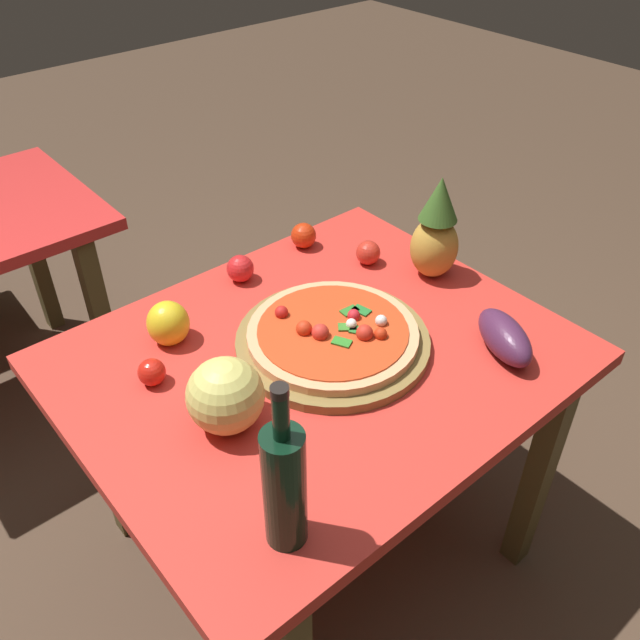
{
  "coord_description": "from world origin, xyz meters",
  "views": [
    {
      "loc": [
        -0.77,
        -0.92,
        1.8
      ],
      "look_at": [
        0.05,
        0.05,
        0.81
      ],
      "focal_mm": 37.39,
      "sensor_mm": 36.0,
      "label": 1
    }
  ],
  "objects_px": {
    "bell_pepper": "(168,323)",
    "tomato_beside_pepper": "(240,269)",
    "pineapple_left": "(436,233)",
    "tomato_by_bottle": "(152,372)",
    "tomato_near_board": "(304,236)",
    "wine_bottle": "(284,485)",
    "tomato_at_corner": "(368,253)",
    "pizza_board": "(333,342)",
    "pizza": "(334,333)",
    "eggplant": "(505,337)",
    "display_table": "(317,382)",
    "melon": "(225,396)"
  },
  "relations": [
    {
      "from": "wine_bottle",
      "to": "eggplant",
      "type": "xyz_separation_m",
      "value": [
        0.71,
        0.07,
        -0.1
      ]
    },
    {
      "from": "tomato_beside_pepper",
      "to": "pizza",
      "type": "bearing_deg",
      "value": -88.66
    },
    {
      "from": "bell_pepper",
      "to": "tomato_by_bottle",
      "type": "height_order",
      "value": "bell_pepper"
    },
    {
      "from": "pizza",
      "to": "eggplant",
      "type": "distance_m",
      "value": 0.4
    },
    {
      "from": "tomato_by_bottle",
      "to": "tomato_near_board",
      "type": "xyz_separation_m",
      "value": [
        0.63,
        0.23,
        0.01
      ]
    },
    {
      "from": "pineapple_left",
      "to": "tomato_by_bottle",
      "type": "height_order",
      "value": "pineapple_left"
    },
    {
      "from": "tomato_at_corner",
      "to": "tomato_near_board",
      "type": "relative_size",
      "value": 0.93
    },
    {
      "from": "bell_pepper",
      "to": "tomato_by_bottle",
      "type": "relative_size",
      "value": 1.79
    },
    {
      "from": "pineapple_left",
      "to": "bell_pepper",
      "type": "height_order",
      "value": "pineapple_left"
    },
    {
      "from": "eggplant",
      "to": "pizza_board",
      "type": "bearing_deg",
      "value": 136.77
    },
    {
      "from": "pizza_board",
      "to": "wine_bottle",
      "type": "distance_m",
      "value": 0.55
    },
    {
      "from": "display_table",
      "to": "pizza_board",
      "type": "xyz_separation_m",
      "value": [
        0.05,
        -0.0,
        0.11
      ]
    },
    {
      "from": "pineapple_left",
      "to": "tomato_at_corner",
      "type": "bearing_deg",
      "value": 122.35
    },
    {
      "from": "melon",
      "to": "bell_pepper",
      "type": "bearing_deg",
      "value": 81.45
    },
    {
      "from": "tomato_by_bottle",
      "to": "pizza_board",
      "type": "bearing_deg",
      "value": -22.87
    },
    {
      "from": "tomato_beside_pepper",
      "to": "display_table",
      "type": "bearing_deg",
      "value": -96.13
    },
    {
      "from": "pizza",
      "to": "tomato_by_bottle",
      "type": "height_order",
      "value": "pizza"
    },
    {
      "from": "display_table",
      "to": "tomato_by_bottle",
      "type": "bearing_deg",
      "value": 154.69
    },
    {
      "from": "pizza",
      "to": "bell_pepper",
      "type": "bearing_deg",
      "value": 136.38
    },
    {
      "from": "wine_bottle",
      "to": "tomato_by_bottle",
      "type": "xyz_separation_m",
      "value": [
        0.01,
        0.51,
        -0.11
      ]
    },
    {
      "from": "eggplant",
      "to": "tomato_beside_pepper",
      "type": "height_order",
      "value": "eggplant"
    },
    {
      "from": "eggplant",
      "to": "tomato_at_corner",
      "type": "xyz_separation_m",
      "value": [
        0.02,
        0.49,
        -0.01
      ]
    },
    {
      "from": "pizza",
      "to": "tomato_by_bottle",
      "type": "xyz_separation_m",
      "value": [
        -0.4,
        0.17,
        -0.01
      ]
    },
    {
      "from": "pineapple_left",
      "to": "tomato_at_corner",
      "type": "relative_size",
      "value": 4.23
    },
    {
      "from": "wine_bottle",
      "to": "tomato_at_corner",
      "type": "height_order",
      "value": "wine_bottle"
    },
    {
      "from": "tomato_at_corner",
      "to": "bell_pepper",
      "type": "bearing_deg",
      "value": 174.13
    },
    {
      "from": "pineapple_left",
      "to": "tomato_by_bottle",
      "type": "xyz_separation_m",
      "value": [
        -0.81,
        0.11,
        -0.1
      ]
    },
    {
      "from": "display_table",
      "to": "tomato_by_bottle",
      "type": "distance_m",
      "value": 0.4
    },
    {
      "from": "tomato_at_corner",
      "to": "tomato_by_bottle",
      "type": "bearing_deg",
      "value": -176.33
    },
    {
      "from": "pizza_board",
      "to": "pizza",
      "type": "relative_size",
      "value": 1.14
    },
    {
      "from": "pizza",
      "to": "display_table",
      "type": "bearing_deg",
      "value": 176.41
    },
    {
      "from": "pizza",
      "to": "tomato_beside_pepper",
      "type": "bearing_deg",
      "value": 91.34
    },
    {
      "from": "wine_bottle",
      "to": "tomato_at_corner",
      "type": "relative_size",
      "value": 5.28
    },
    {
      "from": "pizza",
      "to": "melon",
      "type": "relative_size",
      "value": 2.52
    },
    {
      "from": "pizza",
      "to": "pizza_board",
      "type": "bearing_deg",
      "value": 135.82
    },
    {
      "from": "display_table",
      "to": "tomato_at_corner",
      "type": "xyz_separation_m",
      "value": [
        0.37,
        0.21,
        0.13
      ]
    },
    {
      "from": "bell_pepper",
      "to": "tomato_beside_pepper",
      "type": "distance_m",
      "value": 0.3
    },
    {
      "from": "display_table",
      "to": "wine_bottle",
      "type": "relative_size",
      "value": 3.12
    },
    {
      "from": "tomato_near_board",
      "to": "melon",
      "type": "bearing_deg",
      "value": -141.85
    },
    {
      "from": "tomato_beside_pepper",
      "to": "wine_bottle",
      "type": "bearing_deg",
      "value": -119.19
    },
    {
      "from": "melon",
      "to": "tomato_by_bottle",
      "type": "relative_size",
      "value": 2.59
    },
    {
      "from": "pizza_board",
      "to": "tomato_at_corner",
      "type": "xyz_separation_m",
      "value": [
        0.32,
        0.21,
        0.02
      ]
    },
    {
      "from": "wine_bottle",
      "to": "pineapple_left",
      "type": "height_order",
      "value": "wine_bottle"
    },
    {
      "from": "bell_pepper",
      "to": "tomato_at_corner",
      "type": "xyz_separation_m",
      "value": [
        0.61,
        -0.06,
        -0.02
      ]
    },
    {
      "from": "tomato_near_board",
      "to": "display_table",
      "type": "bearing_deg",
      "value": -125.35
    },
    {
      "from": "display_table",
      "to": "eggplant",
      "type": "height_order",
      "value": "eggplant"
    },
    {
      "from": "tomato_beside_pepper",
      "to": "tomato_near_board",
      "type": "relative_size",
      "value": 1.0
    },
    {
      "from": "pizza",
      "to": "tomato_at_corner",
      "type": "height_order",
      "value": "pizza"
    },
    {
      "from": "tomato_at_corner",
      "to": "tomato_beside_pepper",
      "type": "relative_size",
      "value": 0.93
    },
    {
      "from": "pizza",
      "to": "tomato_by_bottle",
      "type": "bearing_deg",
      "value": 157.11
    }
  ]
}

